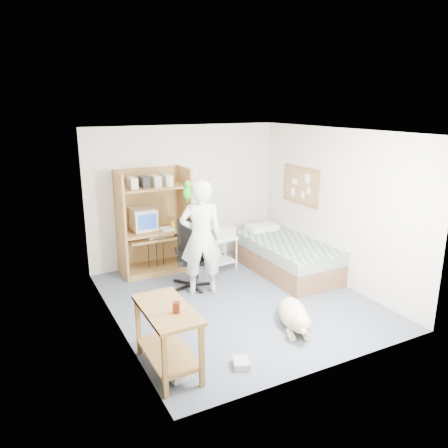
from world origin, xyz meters
The scene contains 21 objects.
floor centered at (0.00, 0.00, 0.00)m, with size 4.00×4.00×0.00m, color #4D5769.
wall_back centered at (0.00, 2.00, 1.25)m, with size 3.60×0.02×2.50m, color beige.
wall_right centered at (1.80, 0.00, 1.25)m, with size 0.02×4.00×2.50m, color beige.
wall_left centered at (-1.80, 0.00, 1.25)m, with size 0.02×4.00×2.50m, color beige.
ceiling centered at (0.00, 0.00, 2.50)m, with size 3.60×4.00×0.02m, color white.
computer_hutch centered at (-0.70, 1.74, 0.82)m, with size 1.20×0.63×1.80m.
bed centered at (1.30, 0.62, 0.29)m, with size 1.02×2.02×0.66m.
side_desk centered at (-1.55, -1.20, 0.49)m, with size 0.50×1.00×0.75m.
corkboard centered at (1.77, 0.90, 1.45)m, with size 0.04×0.94×0.66m.
office_chair centered at (-0.39, 0.82, 0.38)m, with size 0.61×0.62×1.07m.
person centered at (-0.36, 0.51, 0.89)m, with size 0.65×0.43×1.78m, color white.
parrot centered at (-0.56, 0.53, 1.63)m, with size 0.13×0.23×0.36m.
dog centered at (0.24, -1.08, 0.18)m, with size 0.62×1.05×0.42m.
printer_cart centered at (0.35, 1.25, 0.39)m, with size 0.55×0.47×0.60m.
printer centered at (0.35, 1.25, 0.69)m, with size 0.42×0.32×0.18m, color beige.
crt_monitor centered at (-0.88, 1.75, 0.96)m, with size 0.40×0.42×0.37m.
keyboard centered at (-0.66, 1.58, 0.67)m, with size 0.45×0.16×0.03m, color beige.
pencil_cup centered at (-0.38, 1.65, 0.82)m, with size 0.08×0.08×0.12m, color gold.
drink_glass centered at (-1.50, -1.36, 0.81)m, with size 0.08×0.08×0.12m, color #40150A.
floor_box_a centered at (-1.50, -1.40, 0.05)m, with size 0.25×0.20×0.10m, color silver.
floor_box_b centered at (-0.81, -1.53, 0.04)m, with size 0.18×0.22×0.08m, color #AEADA9.
Camera 1 is at (-2.97, -5.27, 2.87)m, focal length 35.00 mm.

